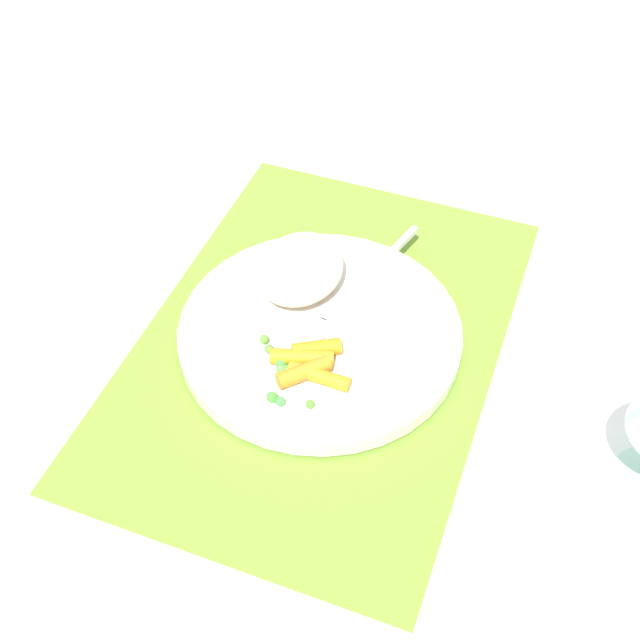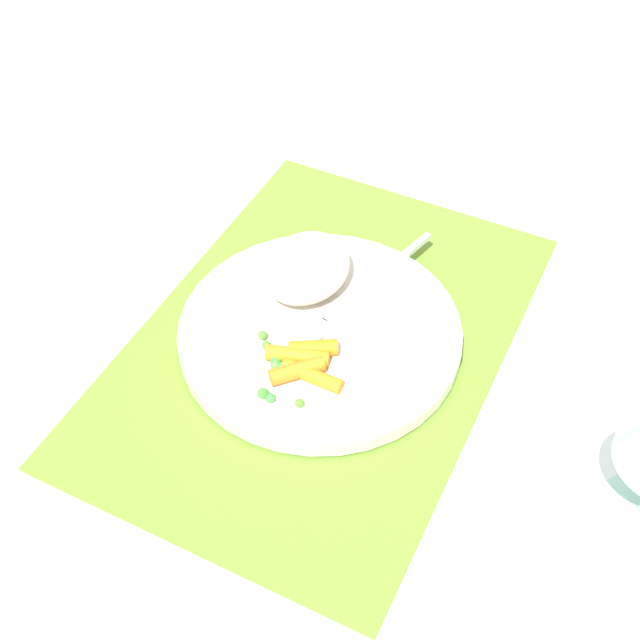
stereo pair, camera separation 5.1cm
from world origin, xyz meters
TOP-DOWN VIEW (x-y plane):
  - ground_plane at (0.00, 0.00)m, footprint 2.40×2.40m
  - placemat at (0.00, 0.00)m, footprint 0.46×0.31m
  - plate at (0.00, 0.00)m, footprint 0.26×0.26m
  - rice_mound at (-0.05, -0.04)m, footprint 0.10×0.08m
  - carrot_portion at (0.05, 0.01)m, footprint 0.07×0.08m
  - pea_scatter at (0.06, -0.01)m, footprint 0.07×0.07m
  - fork at (-0.04, 0.01)m, footprint 0.20×0.06m

SIDE VIEW (x-z plane):
  - ground_plane at x=0.00m, z-range 0.00..0.00m
  - placemat at x=0.00m, z-range 0.00..0.01m
  - plate at x=0.00m, z-range 0.01..0.02m
  - fork at x=-0.04m, z-range 0.02..0.03m
  - pea_scatter at x=0.06m, z-range 0.02..0.03m
  - carrot_portion at x=0.05m, z-range 0.02..0.04m
  - rice_mound at x=-0.05m, z-range 0.02..0.06m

